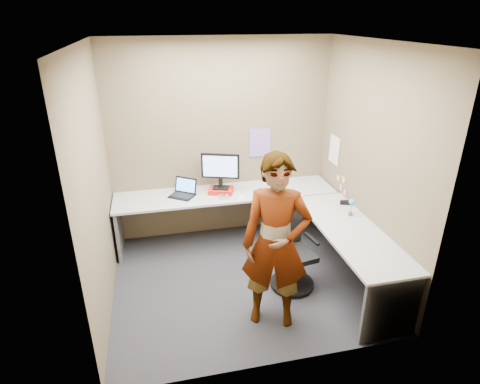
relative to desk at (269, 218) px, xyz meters
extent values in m
plane|color=#242429|center=(-0.44, -0.39, -0.59)|extent=(3.00, 3.00, 0.00)
plane|color=brown|center=(-0.44, 0.91, 0.76)|extent=(3.00, 0.00, 3.00)
plane|color=brown|center=(1.06, -0.39, 0.76)|extent=(0.00, 2.70, 2.70)
plane|color=brown|center=(-1.94, -0.39, 0.76)|extent=(0.00, 2.70, 2.70)
plane|color=white|center=(-0.44, -0.39, 2.11)|extent=(3.00, 3.00, 0.00)
cube|color=#B8B8B8|center=(-0.44, 0.59, 0.13)|extent=(2.96, 0.65, 0.03)
cube|color=#B8B8B8|center=(0.74, -0.71, 0.13)|extent=(0.65, 1.91, 0.03)
cube|color=#59595B|center=(-1.88, 0.59, -0.24)|extent=(0.04, 0.60, 0.70)
cube|color=#59595B|center=(1.00, 0.59, -0.24)|extent=(0.04, 0.60, 0.70)
cube|color=#59595B|center=(0.74, -1.63, -0.24)|extent=(0.60, 0.04, 0.70)
cube|color=#B51A12|center=(-0.50, 0.60, 0.17)|extent=(0.37, 0.32, 0.06)
cube|color=black|center=(-0.50, 0.60, 0.21)|extent=(0.25, 0.21, 0.02)
cube|color=black|center=(-0.50, 0.62, 0.28)|extent=(0.06, 0.06, 0.13)
cube|color=black|center=(-0.50, 0.62, 0.52)|extent=(0.49, 0.20, 0.34)
cube|color=#7F9ADC|center=(-0.51, 0.60, 0.52)|extent=(0.43, 0.15, 0.28)
cube|color=black|center=(-1.03, 0.59, 0.15)|extent=(0.38, 0.36, 0.02)
cube|color=black|center=(-0.96, 0.68, 0.26)|extent=(0.29, 0.23, 0.20)
cube|color=#4A9CEB|center=(-0.96, 0.68, 0.26)|extent=(0.25, 0.20, 0.16)
cube|color=#B7B7BC|center=(-0.50, 0.41, 0.16)|extent=(0.12, 0.08, 0.04)
sphere|color=red|center=(-0.50, 0.40, 0.19)|extent=(0.04, 0.04, 0.04)
cone|color=white|center=(-0.27, 0.38, 0.17)|extent=(0.10, 0.10, 0.06)
cube|color=black|center=(0.98, -0.11, 0.17)|extent=(0.16, 0.08, 0.05)
cylinder|color=brown|center=(0.89, -0.40, 0.16)|extent=(0.05, 0.05, 0.04)
cylinder|color=#338C3F|center=(0.89, -0.40, 0.25)|extent=(0.01, 0.01, 0.14)
sphere|color=#41ADE8|center=(0.89, -0.40, 0.32)|extent=(0.07, 0.07, 0.07)
cube|color=#846BB7|center=(0.11, 0.90, 0.71)|extent=(0.30, 0.01, 0.40)
cube|color=white|center=(1.05, 0.51, 0.66)|extent=(0.01, 0.28, 0.38)
cube|color=#F2E059|center=(1.05, 0.16, 0.36)|extent=(0.01, 0.07, 0.07)
cube|color=pink|center=(1.05, 0.21, 0.23)|extent=(0.01, 0.07, 0.07)
cube|color=pink|center=(1.05, 0.09, 0.21)|extent=(0.01, 0.07, 0.07)
cube|color=#F2E059|center=(1.05, 0.31, 0.33)|extent=(0.01, 0.07, 0.07)
cylinder|color=black|center=(0.11, -0.62, -0.55)|extent=(0.51, 0.51, 0.04)
cylinder|color=black|center=(0.11, -0.62, -0.35)|extent=(0.05, 0.05, 0.37)
cube|color=black|center=(0.11, -0.62, -0.16)|extent=(0.49, 0.49, 0.06)
cube|color=black|center=(0.08, -0.43, 0.14)|extent=(0.40, 0.12, 0.50)
cube|color=black|center=(-0.11, -0.67, 0.00)|extent=(0.09, 0.28, 0.03)
cube|color=black|center=(0.34, -0.58, 0.00)|extent=(0.09, 0.28, 0.03)
imported|color=#999399|center=(-0.27, -1.10, 0.32)|extent=(0.77, 0.62, 1.81)
camera|label=1|loc=(-1.33, -4.27, 2.35)|focal=30.00mm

